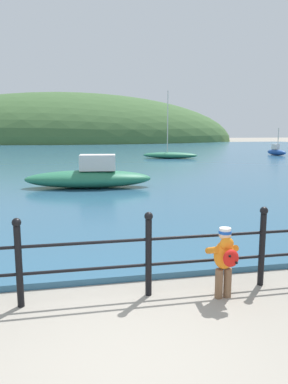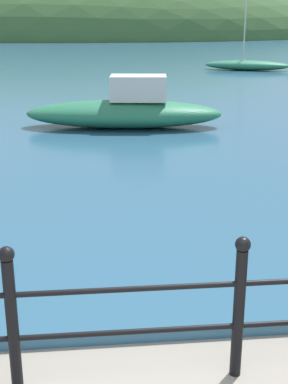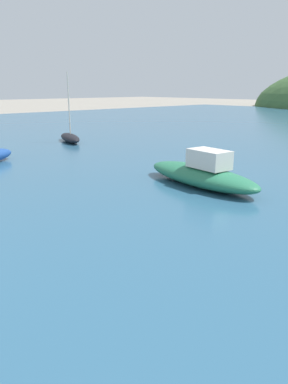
{
  "view_description": "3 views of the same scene",
  "coord_description": "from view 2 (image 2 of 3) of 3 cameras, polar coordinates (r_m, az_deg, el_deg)",
  "views": [
    {
      "loc": [
        -0.51,
        -3.39,
        2.32
      ],
      "look_at": [
        1.17,
        4.68,
        0.95
      ],
      "focal_mm": 35.0,
      "sensor_mm": 36.0,
      "label": 1
    },
    {
      "loc": [
        -0.53,
        -2.07,
        2.78
      ],
      "look_at": [
        0.08,
        3.95,
        0.77
      ],
      "focal_mm": 50.0,
      "sensor_mm": 36.0,
      "label": 2
    },
    {
      "loc": [
        8.15,
        1.33,
        3.34
      ],
      "look_at": [
        2.24,
        6.75,
        1.09
      ],
      "focal_mm": 35.0,
      "sensor_mm": 36.0,
      "label": 3
    }
  ],
  "objects": [
    {
      "name": "iron_railing",
      "position": [
        4.3,
        10.11,
        -11.69
      ],
      "size": [
        7.06,
        0.12,
        1.21
      ],
      "color": "black",
      "rests_on": "ground"
    },
    {
      "name": "water",
      "position": [
        34.18,
        -5.06,
        13.73
      ],
      "size": [
        80.0,
        60.0,
        0.1
      ],
      "primitive_type": "cube",
      "color": "#2D5B7A",
      "rests_on": "ground"
    },
    {
      "name": "boat_twin_mast",
      "position": [
        13.43,
        -1.98,
        8.66
      ],
      "size": [
        5.01,
        2.05,
        1.28
      ],
      "color": "#287551",
      "rests_on": "water"
    },
    {
      "name": "far_hillside",
      "position": [
        73.88,
        -5.63,
        16.14
      ],
      "size": [
        65.82,
        36.2,
        18.64
      ],
      "color": "#3D6033",
      "rests_on": "ground"
    },
    {
      "name": "boat_red_dinghy",
      "position": [
        28.35,
        10.92,
        13.18
      ],
      "size": [
        4.39,
        2.54,
        5.19
      ],
      "color": "#287551",
      "rests_on": "water"
    }
  ]
}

